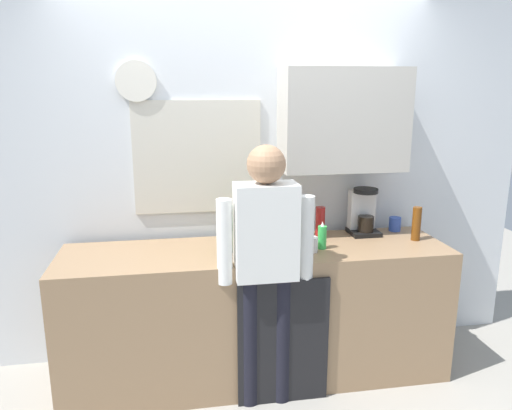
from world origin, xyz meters
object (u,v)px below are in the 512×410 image
cup_white_mug (312,244)px  person_at_sink (266,257)px  potted_plant (255,229)px  bottle_red_vinegar (320,223)px  bottle_amber_beer (416,224)px  cup_blue_mug (395,224)px  coffee_maker (363,213)px  bottle_green_wine (227,229)px  bottle_dark_sauce (306,223)px  dish_soap (322,237)px

cup_white_mug → person_at_sink: bearing=-150.0°
cup_white_mug → potted_plant: potted_plant is taller
bottle_red_vinegar → bottle_amber_beer: bearing=-13.7°
bottle_red_vinegar → cup_blue_mug: (0.59, 0.08, -0.06)m
cup_blue_mug → coffee_maker: bearing=-176.2°
bottle_green_wine → bottle_red_vinegar: bottle_green_wine is taller
bottle_green_wine → cup_blue_mug: 1.28m
bottle_green_wine → cup_white_mug: size_ratio=3.16×
bottle_amber_beer → person_at_sink: bearing=-164.4°
bottle_red_vinegar → cup_white_mug: bearing=-116.9°
coffee_maker → bottle_amber_beer: coffee_maker is taller
coffee_maker → bottle_green_wine: coffee_maker is taller
cup_white_mug → potted_plant: bearing=160.3°
bottle_amber_beer → potted_plant: same height
bottle_dark_sauce → cup_blue_mug: size_ratio=1.80×
bottle_red_vinegar → cup_white_mug: 0.31m
potted_plant → bottle_dark_sauce: bearing=29.5°
cup_blue_mug → dish_soap: bearing=-155.0°
potted_plant → person_at_sink: size_ratio=0.14×
cup_white_mug → bottle_dark_sauce: bearing=80.3°
bottle_green_wine → bottle_amber_beer: bearing=1.6°
bottle_green_wine → cup_white_mug: bottle_green_wine is taller
coffee_maker → cup_white_mug: bearing=-144.9°
bottle_dark_sauce → potted_plant: (-0.40, -0.22, 0.04)m
dish_soap → coffee_maker: bearing=36.1°
cup_white_mug → cup_blue_mug: bearing=25.6°
bottle_red_vinegar → cup_white_mug: size_ratio=2.32×
bottle_dark_sauce → bottle_red_vinegar: size_ratio=0.82×
bottle_amber_beer → cup_blue_mug: 0.24m
person_at_sink → bottle_red_vinegar: bearing=43.8°
coffee_maker → bottle_red_vinegar: 0.34m
bottle_dark_sauce → bottle_red_vinegar: bearing=-45.2°
bottle_green_wine → bottle_amber_beer: (1.29, 0.04, -0.03)m
bottle_dark_sauce → cup_white_mug: size_ratio=1.89×
cup_white_mug → bottle_red_vinegar: bearing=63.1°
dish_soap → potted_plant: bearing=170.2°
coffee_maker → person_at_sink: person_at_sink is taller
person_at_sink → bottle_green_wine: bearing=125.4°
coffee_maker → cup_blue_mug: bearing=3.8°
coffee_maker → potted_plant: (-0.81, -0.21, -0.01)m
bottle_dark_sauce → cup_white_mug: (-0.06, -0.35, -0.04)m
coffee_maker → cup_blue_mug: 0.27m
bottle_green_wine → dish_soap: 0.61m
bottle_amber_beer → cup_white_mug: size_ratio=2.42×
cup_blue_mug → dish_soap: dish_soap is taller
bottle_green_wine → cup_white_mug: bearing=-8.5°
cup_white_mug → person_at_sink: (-0.33, -0.19, 0.01)m
bottle_dark_sauce → potted_plant: potted_plant is taller
bottle_red_vinegar → coffee_maker: bearing=10.3°
bottle_amber_beer → potted_plant: 1.10m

